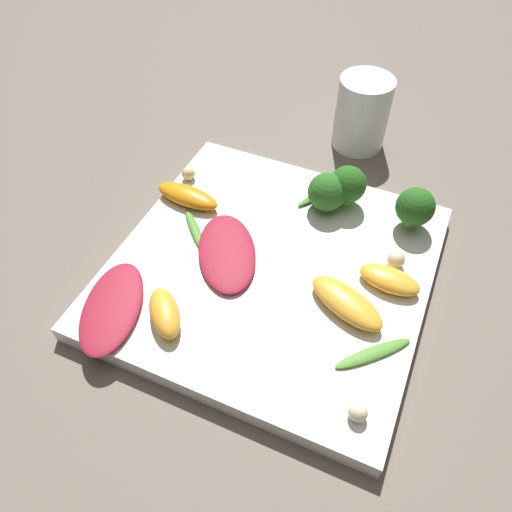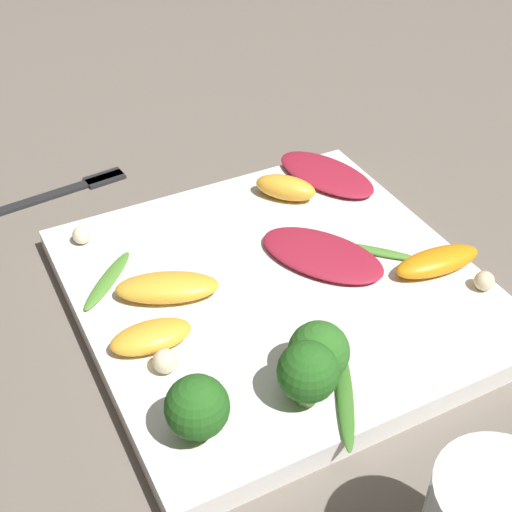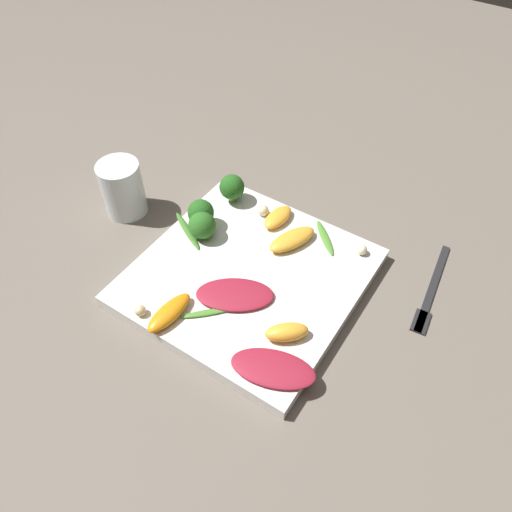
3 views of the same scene
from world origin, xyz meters
TOP-DOWN VIEW (x-y plane):
  - ground_plane at (0.00, 0.00)m, footprint 2.40×2.40m
  - plate at (0.00, 0.00)m, footprint 0.31×0.31m
  - drinking_glass at (-0.26, 0.02)m, footprint 0.07×0.07m
  - fork at (0.23, 0.12)m, footprint 0.04×0.18m
  - radicchio_leaf_0 at (0.11, -0.11)m, footprint 0.12×0.08m
  - radicchio_leaf_1 at (0.01, -0.05)m, footprint 0.12×0.11m
  - orange_segment_0 at (-0.05, -0.12)m, footprint 0.03×0.08m
  - orange_segment_1 at (0.02, 0.08)m, footprint 0.06×0.09m
  - orange_segment_2 at (-0.02, 0.11)m, footprint 0.03×0.06m
  - orange_segment_3 at (0.10, -0.06)m, footprint 0.06×0.06m
  - broccoli_floret_0 at (-0.10, 0.02)m, footprint 0.04×0.04m
  - broccoli_floret_1 at (-0.11, 0.04)m, footprint 0.04×0.04m
  - broccoli_floret_2 at (-0.11, 0.12)m, footprint 0.04×0.04m
  - arugula_sprig_0 at (-0.13, 0.02)m, footprint 0.08×0.05m
  - arugula_sprig_1 at (-0.01, -0.09)m, footprint 0.06×0.06m
  - arugula_sprig_2 at (0.06, 0.12)m, footprint 0.06×0.06m
  - macadamia_nut_0 at (0.12, 0.12)m, footprint 0.02×0.02m
  - macadamia_nut_1 at (-0.05, 0.11)m, footprint 0.02×0.02m
  - macadamia_nut_2 at (-0.08, -0.14)m, footprint 0.02×0.02m

SIDE VIEW (x-z plane):
  - ground_plane at x=0.00m, z-range 0.00..0.00m
  - fork at x=0.23m, z-range 0.00..0.01m
  - plate at x=0.00m, z-range 0.00..0.02m
  - arugula_sprig_2 at x=0.06m, z-range 0.02..0.02m
  - arugula_sprig_1 at x=-0.01m, z-range 0.02..0.02m
  - arugula_sprig_0 at x=-0.13m, z-range 0.02..0.03m
  - radicchio_leaf_1 at x=0.01m, z-range 0.02..0.03m
  - radicchio_leaf_0 at x=0.11m, z-range 0.02..0.03m
  - macadamia_nut_2 at x=-0.08m, z-range 0.02..0.04m
  - macadamia_nut_0 at x=0.12m, z-range 0.02..0.04m
  - orange_segment_2 at x=-0.02m, z-range 0.02..0.04m
  - orange_segment_0 at x=-0.05m, z-range 0.02..0.04m
  - macadamia_nut_1 at x=-0.05m, z-range 0.02..0.04m
  - orange_segment_1 at x=0.02m, z-range 0.02..0.04m
  - orange_segment_3 at x=0.10m, z-range 0.02..0.04m
  - broccoli_floret_0 at x=-0.10m, z-range 0.02..0.07m
  - drinking_glass at x=-0.26m, z-range 0.00..0.09m
  - broccoli_floret_1 at x=-0.11m, z-range 0.02..0.07m
  - broccoli_floret_2 at x=-0.11m, z-range 0.02..0.07m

